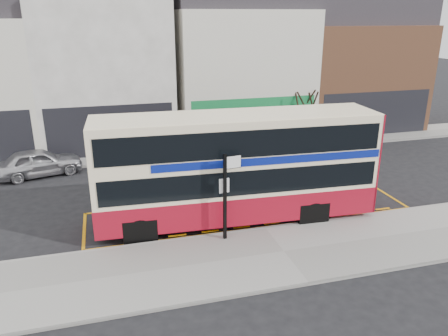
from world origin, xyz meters
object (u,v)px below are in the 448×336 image
object	(u,v)px
car_silver	(39,162)
street_tree_right	(306,98)
double_decker_bus	(237,167)
bus_stop_post	(226,189)
car_grey	(222,148)
car_white	(325,143)

from	to	relation	value
car_silver	street_tree_right	size ratio (longest dim) A/B	0.96
double_decker_bus	car_silver	xyz separation A→B (m)	(-8.62, 7.96, -1.64)
bus_stop_post	car_silver	xyz separation A→B (m)	(-7.68, 9.65, -1.40)
car_silver	car_grey	bearing A→B (deg)	-104.58
car_white	street_tree_right	bearing A→B (deg)	21.67
bus_stop_post	car_silver	bearing A→B (deg)	121.74
car_grey	car_white	xyz separation A→B (m)	(6.61, -0.27, -0.08)
double_decker_bus	car_white	size ratio (longest dim) A/B	2.61
double_decker_bus	car_silver	world-z (taller)	double_decker_bus
bus_stop_post	car_grey	bearing A→B (deg)	68.96
bus_stop_post	car_grey	size ratio (longest dim) A/B	0.77
car_silver	car_white	xyz separation A→B (m)	(16.73, -0.32, -0.11)
car_white	street_tree_right	world-z (taller)	street_tree_right
street_tree_right	bus_stop_post	bearing A→B (deg)	-127.04
car_white	street_tree_right	size ratio (longest dim) A/B	0.96
car_grey	car_white	world-z (taller)	car_grey
double_decker_bus	bus_stop_post	bearing A→B (deg)	-116.07
bus_stop_post	car_white	size ratio (longest dim) A/B	0.76
car_silver	car_white	distance (m)	16.74
car_silver	car_grey	world-z (taller)	car_silver
bus_stop_post	street_tree_right	bearing A→B (deg)	46.16
car_silver	car_grey	distance (m)	10.12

